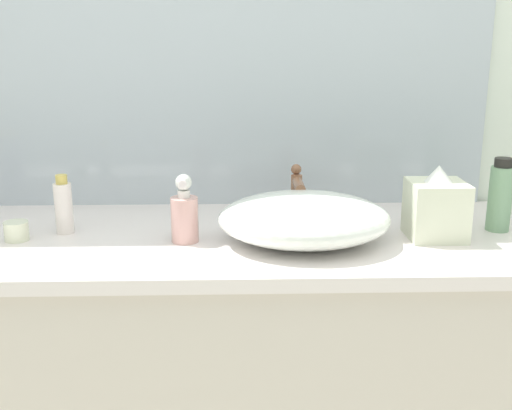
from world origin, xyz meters
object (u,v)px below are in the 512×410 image
object	(u,v)px
sink_basin	(304,219)
lotion_bottle	(500,196)
soap_dispenser	(185,215)
tissue_box	(436,207)
candle_jar	(16,231)
spray_can	(64,206)

from	to	relation	value
sink_basin	lotion_bottle	world-z (taller)	lotion_bottle
lotion_bottle	soap_dispenser	bearing A→B (deg)	-175.13
soap_dispenser	tissue_box	bearing A→B (deg)	1.23
tissue_box	candle_jar	world-z (taller)	tissue_box
lotion_bottle	spray_can	size ratio (longest dim) A/B	1.25
tissue_box	soap_dispenser	bearing A→B (deg)	-178.77
sink_basin	candle_jar	world-z (taller)	sink_basin
sink_basin	spray_can	xyz separation A→B (m)	(-0.58, 0.09, 0.01)
tissue_box	candle_jar	bearing A→B (deg)	179.59
sink_basin	soap_dispenser	distance (m)	0.28
candle_jar	soap_dispenser	bearing A→B (deg)	-2.86
soap_dispenser	tissue_box	distance (m)	0.60
sink_basin	lotion_bottle	distance (m)	0.50
lotion_bottle	spray_can	bearing A→B (deg)	179.46
spray_can	candle_jar	size ratio (longest dim) A/B	2.54
lotion_bottle	candle_jar	size ratio (longest dim) A/B	3.19
soap_dispenser	candle_jar	distance (m)	0.41
soap_dispenser	spray_can	size ratio (longest dim) A/B	1.11
soap_dispenser	tissue_box	size ratio (longest dim) A/B	0.92
sink_basin	tissue_box	distance (m)	0.32
sink_basin	tissue_box	xyz separation A→B (m)	(0.32, 0.03, 0.02)
soap_dispenser	lotion_bottle	world-z (taller)	lotion_bottle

